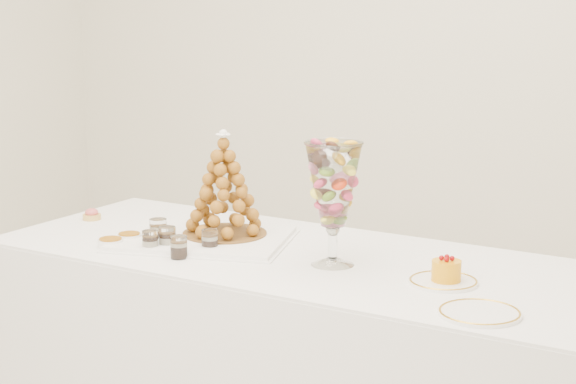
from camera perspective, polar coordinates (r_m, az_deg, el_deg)
The scene contains 15 objects.
buffet_table at distance 3.16m, azimuth 0.44°, elevation -10.30°, with size 2.02×0.90×0.75m.
lace_tray at distance 3.19m, azimuth -5.08°, elevation -2.79°, with size 0.55×0.41×0.02m, color white.
macaron_vase at distance 2.87m, azimuth 2.70°, elevation 0.35°, with size 0.17×0.17×0.37m.
cake_plate at distance 2.77m, azimuth 9.18°, elevation -5.28°, with size 0.20×0.20×0.01m, color white.
spare_plate at distance 2.52m, azimuth 11.28°, elevation -7.06°, with size 0.21×0.21×0.01m, color white.
pink_tart at distance 3.56m, azimuth -11.55°, elevation -1.34°, with size 0.07×0.07×0.04m.
verrine_a at distance 3.20m, azimuth -7.70°, elevation -2.28°, with size 0.06×0.06×0.08m, color white.
verrine_b at distance 3.11m, azimuth -7.17°, elevation -2.72°, with size 0.05×0.05×0.07m, color white.
verrine_c at distance 3.07m, azimuth -4.65°, elevation -2.89°, with size 0.05×0.05×0.07m, color white.
verrine_d at distance 3.09m, azimuth -8.17°, elevation -2.90°, with size 0.05×0.05×0.07m, color white.
verrine_e at distance 3.00m, azimuth -6.49°, elevation -3.27°, with size 0.05×0.05×0.07m, color white.
ramekin_back at distance 3.23m, azimuth -9.38°, elevation -2.69°, with size 0.08×0.08×0.02m, color white.
ramekin_front at distance 3.17m, azimuth -10.47°, elevation -3.00°, with size 0.08×0.08×0.03m, color white.
croquembouche at distance 3.18m, azimuth -3.81°, elevation 0.48°, with size 0.28×0.28×0.35m.
mousse_cake at distance 2.76m, azimuth 9.37°, elevation -4.60°, with size 0.08×0.08×0.07m.
Camera 1 is at (1.40, -2.36, 1.56)m, focal length 60.00 mm.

